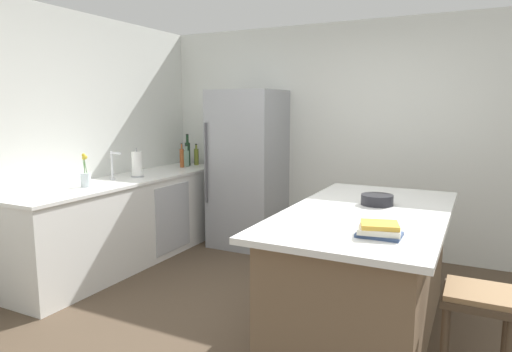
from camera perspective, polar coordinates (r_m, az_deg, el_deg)
name	(u,v)px	position (r m, az deg, el deg)	size (l,w,h in m)	color
ground_plane	(276,333)	(3.52, 2.60, -19.32)	(7.20, 7.20, 0.00)	#4C3D2D
wall_rear	(358,139)	(5.25, 12.84, 4.65)	(6.00, 0.10, 2.60)	silver
wall_left	(40,145)	(4.68, -25.83, 3.53)	(0.10, 6.00, 2.60)	silver
counter_run_left	(129,220)	(5.03, -15.91, -5.40)	(0.69, 2.78, 0.91)	silver
kitchen_island	(365,271)	(3.45, 13.69, -11.65)	(1.09, 2.07, 0.92)	#7A6047
refrigerator	(248,169)	(5.34, -1.04, 0.91)	(0.78, 0.74, 1.85)	#93969B
bar_stool	(477,312)	(2.80, 26.37, -15.30)	(0.36, 0.36, 0.68)	#473828
sink_faucet	(113,165)	(4.85, -17.76, 1.36)	(0.15, 0.05, 0.30)	silver
flower_vase	(85,177)	(4.52, -20.90, -0.17)	(0.09, 0.09, 0.32)	silver
paper_towel_roll	(137,165)	(5.00, -14.93, 1.42)	(0.14, 0.14, 0.31)	gray
olive_oil_bottle	(196,156)	(5.89, -7.61, 2.50)	(0.06, 0.06, 0.27)	olive
wine_bottle	(188,153)	(5.86, -8.70, 2.95)	(0.07, 0.07, 0.40)	#19381E
gin_bottle	(186,158)	(5.76, -8.85, 2.33)	(0.07, 0.07, 0.27)	#8CB79E
vinegar_bottle	(182,158)	(5.67, -9.43, 2.33)	(0.05, 0.05, 0.30)	#994C23
cookbook_stack	(379,230)	(2.68, 15.45, -6.62)	(0.26, 0.23, 0.08)	#334770
mixing_bowl	(377,200)	(3.53, 15.17, -2.93)	(0.24, 0.24, 0.08)	black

